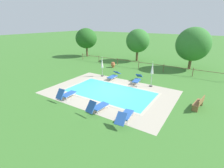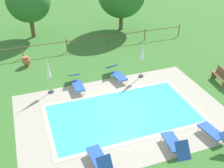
# 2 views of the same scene
# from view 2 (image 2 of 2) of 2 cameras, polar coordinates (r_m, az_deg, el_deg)

# --- Properties ---
(ground_plane) EXTENTS (160.00, 160.00, 0.00)m
(ground_plane) POSITION_cam_2_polar(r_m,az_deg,el_deg) (14.71, 2.28, -6.20)
(ground_plane) COLOR #3D752D
(pool_deck_paving) EXTENTS (11.11, 7.49, 0.01)m
(pool_deck_paving) POSITION_cam_2_polar(r_m,az_deg,el_deg) (14.71, 2.28, -6.19)
(pool_deck_paving) COLOR #B2A893
(pool_deck_paving) RESTS_ON ground
(swimming_pool_water) EXTENTS (7.70, 4.08, 0.01)m
(swimming_pool_water) POSITION_cam_2_polar(r_m,az_deg,el_deg) (14.71, 2.28, -6.19)
(swimming_pool_water) COLOR #42CCD6
(swimming_pool_water) RESTS_ON ground
(pool_coping_rim) EXTENTS (8.18, 4.56, 0.01)m
(pool_coping_rim) POSITION_cam_2_polar(r_m,az_deg,el_deg) (14.71, 2.28, -6.18)
(pool_coping_rim) COLOR #C0B59F
(pool_coping_rim) RESTS_ON ground
(sun_lounger_north_near_steps) EXTENTS (0.72, 1.86, 1.01)m
(sun_lounger_north_near_steps) POSITION_cam_2_polar(r_m,az_deg,el_deg) (11.75, -2.65, -15.51)
(sun_lounger_north_near_steps) COLOR #2856A8
(sun_lounger_north_near_steps) RESTS_ON ground
(sun_lounger_north_mid) EXTENTS (0.77, 1.89, 1.00)m
(sun_lounger_north_mid) POSITION_cam_2_polar(r_m,az_deg,el_deg) (12.68, 13.13, -12.22)
(sun_lounger_north_mid) COLOR #2856A8
(sun_lounger_north_mid) RESTS_ON ground
(sun_lounger_north_far) EXTENTS (0.90, 2.09, 0.81)m
(sun_lounger_north_far) POSITION_cam_2_polar(r_m,az_deg,el_deg) (17.66, 1.01, 2.23)
(sun_lounger_north_far) COLOR #2856A8
(sun_lounger_north_far) RESTS_ON ground
(sun_lounger_north_end) EXTENTS (0.85, 2.06, 0.84)m
(sun_lounger_north_end) POSITION_cam_2_polar(r_m,az_deg,el_deg) (13.80, 20.98, -9.69)
(sun_lounger_north_end) COLOR #2856A8
(sun_lounger_north_end) RESTS_ON ground
(sun_lounger_south_near_corner) EXTENTS (0.61, 2.06, 0.75)m
(sun_lounger_south_near_corner) POSITION_cam_2_polar(r_m,az_deg,el_deg) (16.80, -7.39, 0.27)
(sun_lounger_south_near_corner) COLOR #2856A8
(sun_lounger_south_near_corner) RESTS_ON ground
(patio_umbrella_closed_row_west) EXTENTS (0.32, 0.32, 2.26)m
(patio_umbrella_closed_row_west) POSITION_cam_2_polar(r_m,az_deg,el_deg) (16.09, -13.21, 2.72)
(patio_umbrella_closed_row_west) COLOR #383838
(patio_umbrella_closed_row_west) RESTS_ON ground
(patio_umbrella_closed_row_mid_west) EXTENTS (0.32, 0.32, 2.48)m
(patio_umbrella_closed_row_mid_west) POSITION_cam_2_polar(r_m,az_deg,el_deg) (17.38, 6.40, 6.43)
(patio_umbrella_closed_row_mid_west) COLOR #383838
(patio_umbrella_closed_row_mid_west) RESTS_ON ground
(wooden_bench_lawn_side) EXTENTS (0.66, 1.55, 0.87)m
(wooden_bench_lawn_side) POSITION_cam_2_polar(r_m,az_deg,el_deg) (18.56, 21.94, 1.66)
(wooden_bench_lawn_side) COLOR olive
(wooden_bench_lawn_side) RESTS_ON ground
(terracotta_urn_near_fence) EXTENTS (0.59, 0.59, 0.72)m
(terracotta_urn_near_fence) POSITION_cam_2_polar(r_m,az_deg,el_deg) (20.12, -17.53, 4.61)
(terracotta_urn_near_fence) COLOR #B7663D
(terracotta_urn_near_fence) RESTS_ON ground
(perimeter_fence) EXTENTS (20.22, 0.08, 1.05)m
(perimeter_fence) POSITION_cam_2_polar(r_m,az_deg,el_deg) (21.59, -9.48, 8.42)
(perimeter_fence) COLOR brown
(perimeter_fence) RESTS_ON ground
(tree_west_mid) EXTENTS (3.64, 3.64, 4.94)m
(tree_west_mid) POSITION_cam_2_polar(r_m,az_deg,el_deg) (24.47, -17.17, 16.34)
(tree_west_mid) COLOR brown
(tree_west_mid) RESTS_ON ground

